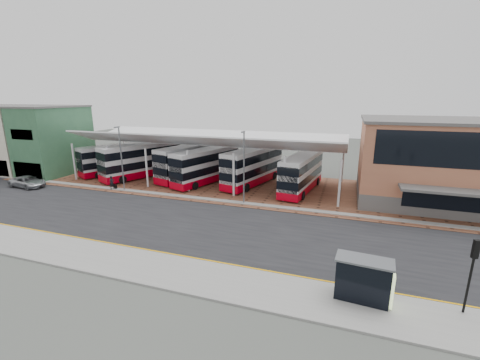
# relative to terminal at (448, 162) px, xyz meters

# --- Properties ---
(ground) EXTENTS (140.00, 140.00, 0.00)m
(ground) POSITION_rel_terminal_xyz_m (-23.00, -13.92, -4.66)
(ground) COLOR #41453F
(road) EXTENTS (120.00, 14.00, 0.02)m
(road) POSITION_rel_terminal_xyz_m (-23.00, -14.92, -4.65)
(road) COLOR black
(road) RESTS_ON ground
(forecourt) EXTENTS (72.00, 16.00, 0.06)m
(forecourt) POSITION_rel_terminal_xyz_m (-21.00, -0.92, -4.63)
(forecourt) COLOR brown
(forecourt) RESTS_ON ground
(sidewalk) EXTENTS (120.00, 4.00, 0.14)m
(sidewalk) POSITION_rel_terminal_xyz_m (-23.00, -22.92, -4.59)
(sidewalk) COLOR gray
(sidewalk) RESTS_ON ground
(north_kerb) EXTENTS (120.00, 0.80, 0.14)m
(north_kerb) POSITION_rel_terminal_xyz_m (-23.00, -7.72, -4.59)
(north_kerb) COLOR gray
(north_kerb) RESTS_ON ground
(yellow_line_near) EXTENTS (120.00, 0.12, 0.01)m
(yellow_line_near) POSITION_rel_terminal_xyz_m (-23.00, -20.92, -4.63)
(yellow_line_near) COLOR #F6AB02
(yellow_line_near) RESTS_ON road
(yellow_line_far) EXTENTS (120.00, 0.12, 0.01)m
(yellow_line_far) POSITION_rel_terminal_xyz_m (-23.00, -20.62, -4.63)
(yellow_line_far) COLOR #F6AB02
(yellow_line_far) RESTS_ON road
(canopy) EXTENTS (37.00, 11.63, 7.07)m
(canopy) POSITION_rel_terminal_xyz_m (-29.00, 0.01, 1.14)
(canopy) COLOR silver
(canopy) RESTS_ON ground
(terminal) EXTENTS (18.40, 14.40, 9.25)m
(terminal) POSITION_rel_terminal_xyz_m (0.00, 0.00, 0.00)
(terminal) COLOR #545250
(terminal) RESTS_ON ground
(shop_green) EXTENTS (6.40, 10.20, 10.22)m
(shop_green) POSITION_rel_terminal_xyz_m (-53.00, -2.95, 0.46)
(shop_green) COLOR #386945
(shop_green) RESTS_ON ground
(shop_cream) EXTENTS (6.40, 10.20, 10.22)m
(shop_cream) POSITION_rel_terminal_xyz_m (-59.50, -2.95, 0.46)
(shop_cream) COLOR beige
(shop_cream) RESTS_ON ground
(lamp_west) EXTENTS (0.16, 0.90, 8.07)m
(lamp_west) POSITION_rel_terminal_xyz_m (-37.00, -7.65, -0.30)
(lamp_west) COLOR #5A5D62
(lamp_west) RESTS_ON ground
(lamp_east) EXTENTS (0.16, 0.90, 8.07)m
(lamp_east) POSITION_rel_terminal_xyz_m (-21.00, -7.65, -0.30)
(lamp_east) COLOR #5A5D62
(lamp_east) RESTS_ON ground
(bus_0) EXTENTS (6.83, 10.74, 4.42)m
(bus_0) POSITION_rel_terminal_xyz_m (-44.07, -0.33, -2.40)
(bus_0) COLOR silver
(bus_0) RESTS_ON forecourt
(bus_1) EXTENTS (7.35, 11.91, 4.88)m
(bus_1) POSITION_rel_terminal_xyz_m (-38.90, -1.14, -2.17)
(bus_1) COLOR silver
(bus_1) RESTS_ON forecourt
(bus_2) EXTENTS (5.64, 11.93, 4.80)m
(bus_2) POSITION_rel_terminal_xyz_m (-31.82, 0.57, -2.22)
(bus_2) COLOR silver
(bus_2) RESTS_ON forecourt
(bus_3) EXTENTS (5.92, 11.50, 4.63)m
(bus_3) POSITION_rel_terminal_xyz_m (-28.66, -0.83, -2.30)
(bus_3) COLOR silver
(bus_3) RESTS_ON forecourt
(bus_4) EXTENTS (5.53, 12.00, 4.82)m
(bus_4) POSITION_rel_terminal_xyz_m (-22.39, 0.54, -2.20)
(bus_4) COLOR silver
(bus_4) RESTS_ON forecourt
(bus_5) EXTENTS (4.02, 11.22, 4.52)m
(bus_5) POSITION_rel_terminal_xyz_m (-15.72, -0.65, -2.35)
(bus_5) COLOR silver
(bus_5) RESTS_ON forecourt
(silver_car) EXTENTS (5.25, 2.74, 1.41)m
(silver_car) POSITION_rel_terminal_xyz_m (-49.99, -10.46, -3.93)
(silver_car) COLOR #A0A2A6
(silver_car) RESTS_ON road
(pedestrian) EXTENTS (0.64, 0.74, 1.73)m
(pedestrian) POSITION_rel_terminal_xyz_m (-38.59, -7.92, -3.74)
(pedestrian) COLOR black
(pedestrian) RESTS_ON forecourt
(suitcase) EXTENTS (0.32, 0.23, 0.55)m
(suitcase) POSITION_rel_terminal_xyz_m (-38.29, -7.69, -4.32)
(suitcase) COLOR black
(suitcase) RESTS_ON forecourt
(bus_shelter) EXTENTS (3.30, 1.72, 2.56)m
(bus_shelter) POSITION_rel_terminal_xyz_m (-8.77, -22.36, -2.93)
(bus_shelter) COLOR black
(bus_shelter) RESTS_ON sidewalk
(traffic_signal_west) EXTENTS (0.34, 0.29, 4.31)m
(traffic_signal_west) POSITION_rel_terminal_xyz_m (-3.73, -21.52, -1.65)
(traffic_signal_west) COLOR black
(traffic_signal_west) RESTS_ON sidewalk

